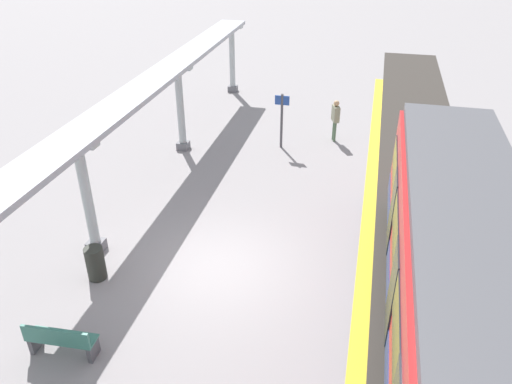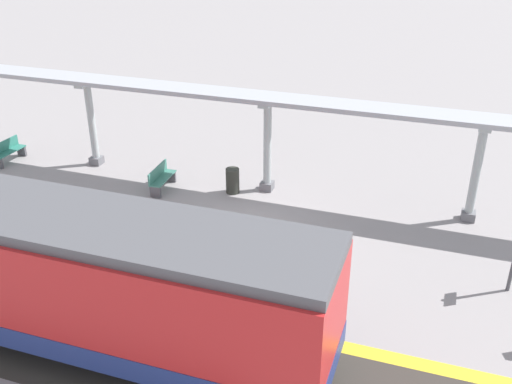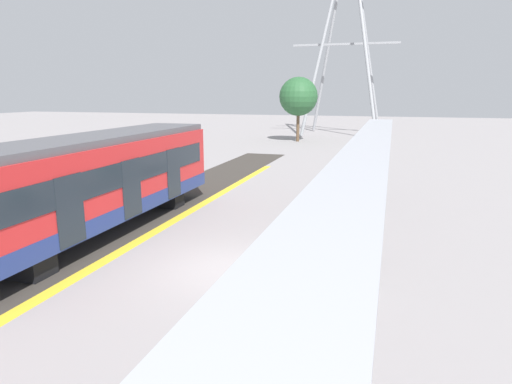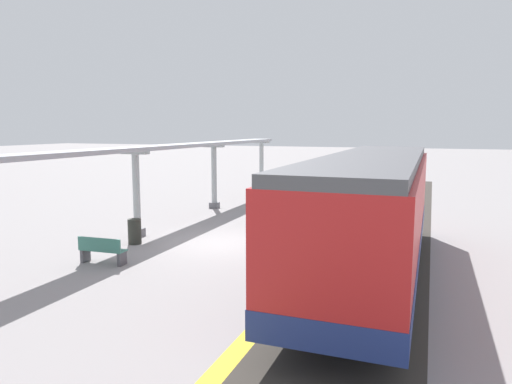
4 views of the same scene
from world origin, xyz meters
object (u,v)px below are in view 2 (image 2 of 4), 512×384
at_px(bench_near_end, 8,151).
at_px(canopy_pillar_second, 476,173).
at_px(train_near_carriage, 60,275).
at_px(canopy_pillar_fourth, 92,123).
at_px(bench_mid_platform, 161,178).
at_px(trash_bin, 233,181).
at_px(canopy_pillar_third, 267,146).

bearing_deg(bench_near_end, canopy_pillar_second, -86.97).
bearing_deg(train_near_carriage, canopy_pillar_fourth, 29.39).
bearing_deg(bench_mid_platform, trash_bin, -77.27).
bearing_deg(bench_mid_platform, canopy_pillar_second, -83.51).
bearing_deg(bench_near_end, train_near_carriage, -133.73).
distance_m(train_near_carriage, trash_bin, 8.70).
bearing_deg(canopy_pillar_fourth, trash_bin, -95.94).
xyz_separation_m(canopy_pillar_fourth, trash_bin, (-0.63, -6.01, -1.23)).
xyz_separation_m(bench_near_end, trash_bin, (0.30, -9.47, 0.02)).
relative_size(canopy_pillar_third, bench_near_end, 2.21).
distance_m(canopy_pillar_fourth, bench_near_end, 3.79).
bearing_deg(canopy_pillar_second, canopy_pillar_third, 90.00).
bearing_deg(canopy_pillar_second, bench_near_end, 93.03).
xyz_separation_m(canopy_pillar_fourth, bench_near_end, (-0.92, 3.46, -1.25)).
relative_size(canopy_pillar_fourth, bench_mid_platform, 2.19).
xyz_separation_m(canopy_pillar_fourth, bench_mid_platform, (-1.20, -3.48, -1.25)).
bearing_deg(trash_bin, canopy_pillar_second, -85.53).
bearing_deg(canopy_pillar_third, canopy_pillar_fourth, 90.00).
xyz_separation_m(train_near_carriage, canopy_pillar_fourth, (9.18, 5.17, -0.14)).
bearing_deg(trash_bin, canopy_pillar_fourth, 84.06).
xyz_separation_m(canopy_pillar_third, canopy_pillar_fourth, (0.00, 7.10, 0.00)).
bearing_deg(canopy_pillar_third, trash_bin, 119.94).
distance_m(canopy_pillar_third, bench_near_end, 10.67).
distance_m(train_near_carriage, canopy_pillar_second, 12.74).
height_order(canopy_pillar_second, bench_mid_platform, canopy_pillar_second).
relative_size(bench_mid_platform, trash_bin, 1.65).
xyz_separation_m(train_near_carriage, bench_mid_platform, (7.98, 1.69, -1.39)).
bearing_deg(canopy_pillar_second, canopy_pillar_fourth, 90.00).
xyz_separation_m(canopy_pillar_second, canopy_pillar_third, (0.00, 6.91, 0.00)).
height_order(canopy_pillar_third, trash_bin, canopy_pillar_third).
relative_size(canopy_pillar_third, trash_bin, 3.62).
height_order(canopy_pillar_third, bench_near_end, canopy_pillar_third).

